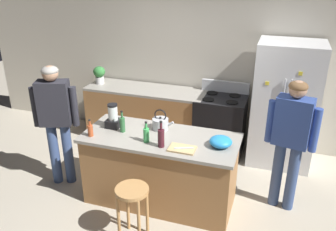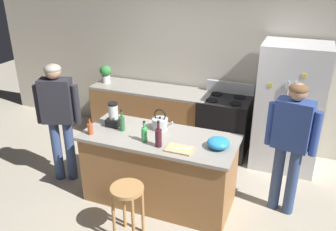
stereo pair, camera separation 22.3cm
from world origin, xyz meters
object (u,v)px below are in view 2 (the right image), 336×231
Objects in this scene: bottle_wine at (158,137)px; tea_kettle at (160,123)px; refrigerator at (289,108)px; bottle_olive_oil at (122,123)px; chef_knife at (181,148)px; potted_plant at (106,73)px; blender_appliance at (114,116)px; cutting_board at (179,149)px; bar_stool at (128,199)px; kitchen_island at (159,169)px; stove_range at (224,125)px; person_by_sink_right at (291,138)px; bottle_cooking_sauce at (90,128)px; bottle_soda at (144,134)px; mixing_bowl at (218,143)px; person_by_island_left at (58,113)px.

tea_kettle is (-0.16, 0.42, -0.04)m from bottle_wine.
refrigerator is 2.41m from bottle_olive_oil.
tea_kettle is 0.60m from chef_knife.
blender_appliance is at bearing -56.06° from potted_plant.
potted_plant is 1.00× the size of cutting_board.
bar_stool is 2.85m from potted_plant.
kitchen_island is 0.64m from chef_knife.
potted_plant is 0.97× the size of blender_appliance.
bottle_olive_oil is at bearing -53.45° from potted_plant.
stove_range is 1.81m from cutting_board.
bar_stool is at bearing -149.42° from chef_knife.
bottle_cooking_sauce is at bearing -164.92° from person_by_sink_right.
bottle_wine is at bearing -67.74° from kitchen_island.
bottle_olive_oil is at bearing 166.16° from cutting_board.
potted_plant is 1.17× the size of bottle_soda.
person_by_sink_right is 2.00m from bottle_olive_oil.
bottle_olive_oil reaches higher than bottle_soda.
person_by_sink_right is at bearing 15.08° from bottle_cooking_sauce.
bar_stool is at bearing -136.77° from mixing_bowl.
bottle_cooking_sauce is at bearing -148.94° from tea_kettle.
kitchen_island is at bearing -72.04° from tea_kettle.
bottle_olive_oil reaches higher than bottle_cooking_sauce.
cutting_board is (-0.13, -1.75, 0.46)m from stove_range.
tea_kettle is (0.04, 0.37, -0.02)m from bottle_soda.
mixing_bowl is at bearing -80.20° from stove_range.
blender_appliance is 0.60m from tea_kettle.
bottle_wine is at bearing 74.17° from bar_stool.
bottle_olive_oil is at bearing -177.80° from kitchen_island.
mixing_bowl is (0.27, -1.53, 0.51)m from stove_range.
bottle_cooking_sauce is 0.78× the size of bottle_olive_oil.
bottle_olive_oil reaches higher than mixing_bowl.
bottle_cooking_sauce is 0.98× the size of chef_knife.
kitchen_island is 1.53m from person_by_island_left.
bottle_soda is 0.85× the size of cutting_board.
refrigerator reaches higher than bottle_olive_oil.
chef_knife is (1.78, -0.19, -0.08)m from person_by_island_left.
bottle_soda reaches higher than mixing_bowl.
refrigerator is 2.01m from chef_knife.
kitchen_island is 7.34× the size of bottle_soda.
person_by_sink_right is at bearing 18.77° from bottle_soda.
potted_plant is 1.79m from blender_appliance.
person_by_island_left is 1.79m from chef_knife.
refrigerator is 7.11× the size of mixing_bowl.
blender_appliance is (-2.13, -0.30, 0.04)m from person_by_sink_right.
bottle_cooking_sauce is 1.14m from cutting_board.
blender_appliance is at bearing 163.75° from cutting_board.
person_by_sink_right is at bearing 26.65° from mixing_bowl.
kitchen_island is 1.02× the size of refrigerator.
mixing_bowl is 0.82m from tea_kettle.
chef_knife is at bearing -5.87° from bottle_soda.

